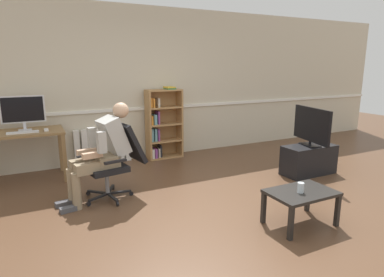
{
  "coord_description": "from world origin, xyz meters",
  "views": [
    {
      "loc": [
        -1.83,
        -3.08,
        1.7
      ],
      "look_at": [
        0.15,
        0.85,
        0.7
      ],
      "focal_mm": 30.59,
      "sensor_mm": 36.0,
      "label": 1
    }
  ],
  "objects": [
    {
      "name": "tv_stand",
      "position": [
        2.04,
        0.51,
        0.23
      ],
      "size": [
        0.86,
        0.39,
        0.46
      ],
      "color": "black",
      "rests_on": "ground_plane"
    },
    {
      "name": "keyboard",
      "position": [
        -1.93,
        2.01,
        0.77
      ],
      "size": [
        0.41,
        0.12,
        0.02
      ],
      "primitive_type": "cube",
      "color": "white",
      "rests_on": "computer_desk"
    },
    {
      "name": "office_chair",
      "position": [
        -0.86,
        0.98,
        0.52
      ],
      "size": [
        0.82,
        0.63,
        0.97
      ],
      "rotation": [
        0.0,
        0.0,
        -1.4
      ],
      "color": "black",
      "rests_on": "ground_plane"
    },
    {
      "name": "person_seated",
      "position": [
        -1.05,
        0.95,
        0.65
      ],
      "size": [
        0.98,
        0.46,
        1.23
      ],
      "rotation": [
        0.0,
        0.0,
        -1.4
      ],
      "color": "#937F60",
      "rests_on": "ground_plane"
    },
    {
      "name": "drinking_glass",
      "position": [
        0.64,
        -0.71,
        0.44
      ],
      "size": [
        0.07,
        0.07,
        0.11
      ],
      "primitive_type": "cylinder",
      "color": "silver",
      "rests_on": "coffee_table"
    },
    {
      "name": "ground_plane",
      "position": [
        0.0,
        0.0,
        0.0
      ],
      "size": [
        18.0,
        18.0,
        0.0
      ],
      "primitive_type": "plane",
      "color": "brown"
    },
    {
      "name": "tv_screen",
      "position": [
        2.05,
        0.51,
        0.77
      ],
      "size": [
        0.26,
        0.86,
        0.59
      ],
      "rotation": [
        0.0,
        0.0,
        1.36
      ],
      "color": "black",
      "rests_on": "tv_stand"
    },
    {
      "name": "coffee_table",
      "position": [
        0.68,
        -0.69,
        0.33
      ],
      "size": [
        0.72,
        0.48,
        0.38
      ],
      "color": "black",
      "rests_on": "ground_plane"
    },
    {
      "name": "bookshelf",
      "position": [
        0.33,
        2.44,
        0.62
      ],
      "size": [
        0.65,
        0.29,
        1.31
      ],
      "color": "#AD7F4C",
      "rests_on": "ground_plane"
    },
    {
      "name": "imac_monitor",
      "position": [
        -1.9,
        2.23,
        1.05
      ],
      "size": [
        0.6,
        0.14,
        0.51
      ],
      "color": "silver",
      "rests_on": "computer_desk"
    },
    {
      "name": "radiator",
      "position": [
        -0.73,
        2.54,
        0.31
      ],
      "size": [
        0.96,
        0.08,
        0.63
      ],
      "color": "white",
      "rests_on": "ground_plane"
    },
    {
      "name": "computer_mouse",
      "position": [
        -1.63,
        2.03,
        0.77
      ],
      "size": [
        0.06,
        0.1,
        0.03
      ],
      "primitive_type": "cube",
      "color": "white",
      "rests_on": "computer_desk"
    },
    {
      "name": "computer_desk",
      "position": [
        -1.94,
        2.15,
        0.64
      ],
      "size": [
        1.1,
        0.67,
        0.76
      ],
      "color": "olive",
      "rests_on": "ground_plane"
    },
    {
      "name": "back_wall",
      "position": [
        0.0,
        2.65,
        1.35
      ],
      "size": [
        12.0,
        0.13,
        2.7
      ],
      "color": "beige",
      "rests_on": "ground_plane"
    }
  ]
}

